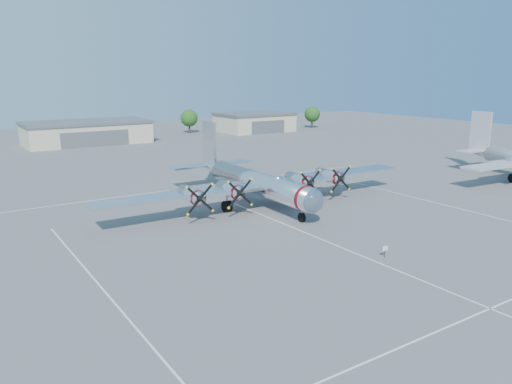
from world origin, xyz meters
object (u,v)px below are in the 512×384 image
tree_east (189,118)px  main_bomber_b29 (254,203)px  info_placard (385,250)px  hangar_center (87,132)px  hangar_east (255,122)px  tree_far_east (312,114)px

tree_east → main_bomber_b29: (-27.65, -75.79, -4.22)m
info_placard → hangar_center: bearing=95.8°
hangar_center → hangar_east: (48.00, 0.00, 0.00)m
tree_east → hangar_center: bearing=-168.6°
tree_far_east → info_placard: bearing=-126.2°
tree_far_east → main_bomber_b29: size_ratio=0.15×
tree_far_east → main_bomber_b29: (-65.65, -67.79, -4.22)m
tree_far_east → tree_east: bearing=168.1°
tree_far_east → hangar_center: bearing=178.3°
hangar_center → main_bomber_b29: bearing=-88.1°
main_bomber_b29 → info_placard: (-0.89, -23.00, 0.75)m
tree_east → info_placard: 102.88m
hangar_center → tree_east: 30.64m
hangar_east → tree_east: tree_east is taller
hangar_east → info_placard: size_ratio=19.40×
hangar_east → tree_east: (-18.00, 6.04, 1.51)m
hangar_east → main_bomber_b29: bearing=-123.2°
hangar_center → hangar_east: 48.00m
hangar_east → main_bomber_b29: (-45.65, -69.75, -2.71)m
hangar_center → info_placard: 92.78m
hangar_center → info_placard: hangar_center is taller
hangar_center → tree_east: tree_east is taller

